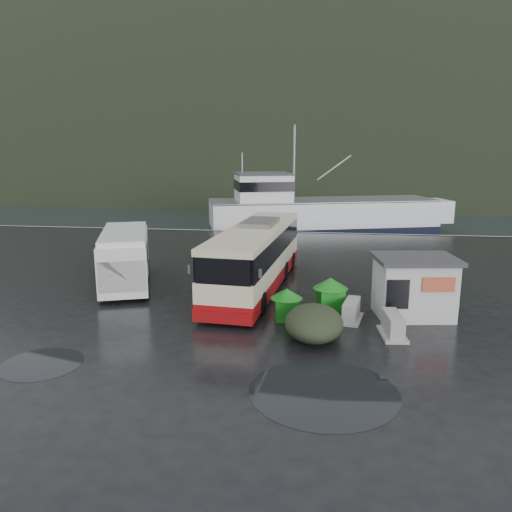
# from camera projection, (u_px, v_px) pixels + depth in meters

# --- Properties ---
(ground) EXTENTS (160.00, 160.00, 0.00)m
(ground) POSITION_uv_depth(u_px,v_px,m) (233.00, 311.00, 21.21)
(ground) COLOR black
(ground) RESTS_ON ground
(harbor_water) EXTENTS (300.00, 180.00, 0.02)m
(harbor_water) POSITION_uv_depth(u_px,v_px,m) (307.00, 173.00, 127.70)
(harbor_water) COLOR black
(harbor_water) RESTS_ON ground
(quay_edge) EXTENTS (160.00, 0.60, 1.50)m
(quay_edge) POSITION_uv_depth(u_px,v_px,m) (275.00, 232.00, 40.57)
(quay_edge) COLOR #999993
(quay_edge) RESTS_ON ground
(headland) EXTENTS (780.00, 540.00, 570.00)m
(headland) POSITION_uv_depth(u_px,v_px,m) (334.00, 159.00, 261.98)
(headland) COLOR black
(headland) RESTS_ON ground
(coach_bus) EXTENTS (4.01, 11.77, 3.26)m
(coach_bus) POSITION_uv_depth(u_px,v_px,m) (256.00, 288.00, 24.66)
(coach_bus) COLOR beige
(coach_bus) RESTS_ON ground
(white_van) EXTENTS (4.33, 7.04, 2.79)m
(white_van) POSITION_uv_depth(u_px,v_px,m) (127.00, 285.00, 25.20)
(white_van) COLOR silver
(white_van) RESTS_ON ground
(waste_bin_left) EXTENTS (1.05, 1.05, 1.30)m
(waste_bin_left) POSITION_uv_depth(u_px,v_px,m) (286.00, 319.00, 20.17)
(waste_bin_left) COLOR #167C18
(waste_bin_left) RESTS_ON ground
(waste_bin_right) EXTENTS (1.30, 1.30, 1.48)m
(waste_bin_right) POSITION_uv_depth(u_px,v_px,m) (330.00, 311.00, 21.15)
(waste_bin_right) COLOR #167C18
(waste_bin_right) RESTS_ON ground
(dome_tent) EXTENTS (2.20, 3.04, 1.17)m
(dome_tent) POSITION_uv_depth(u_px,v_px,m) (313.00, 338.00, 18.23)
(dome_tent) COLOR #27301C
(dome_tent) RESTS_ON ground
(ticket_kiosk) EXTENTS (3.51, 2.84, 2.51)m
(ticket_kiosk) POSITION_uv_depth(u_px,v_px,m) (412.00, 316.00, 20.59)
(ticket_kiosk) COLOR beige
(ticket_kiosk) RESTS_ON ground
(jersey_barrier_a) EXTENTS (1.15, 1.77, 0.82)m
(jersey_barrier_a) POSITION_uv_depth(u_px,v_px,m) (351.00, 320.00, 20.09)
(jersey_barrier_a) COLOR #999993
(jersey_barrier_a) RESTS_ON ground
(jersey_barrier_b) EXTENTS (1.00, 1.78, 0.85)m
(jersey_barrier_b) POSITION_uv_depth(u_px,v_px,m) (392.00, 336.00, 18.45)
(jersey_barrier_b) COLOR #999993
(jersey_barrier_b) RESTS_ON ground
(fishing_trawler) EXTENTS (25.73, 12.53, 10.08)m
(fishing_trawler) POSITION_uv_depth(u_px,v_px,m) (323.00, 219.00, 47.66)
(fishing_trawler) COLOR silver
(fishing_trawler) RESTS_ON ground
(puddles) EXTENTS (17.44, 13.91, 0.01)m
(puddles) POSITION_uv_depth(u_px,v_px,m) (304.00, 356.00, 16.67)
(puddles) COLOR black
(puddles) RESTS_ON ground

